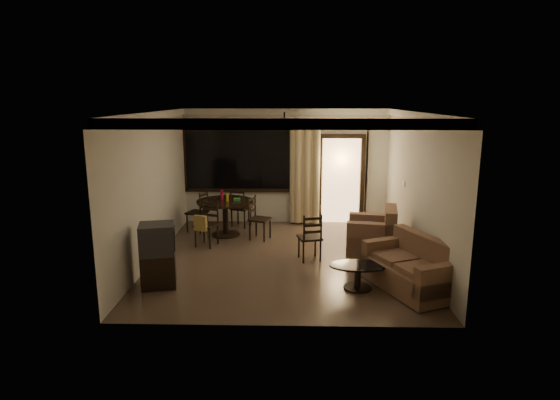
{
  "coord_description": "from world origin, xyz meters",
  "views": [
    {
      "loc": [
        0.14,
        -8.63,
        3.06
      ],
      "look_at": [
        -0.08,
        0.2,
        1.12
      ],
      "focal_mm": 30.0,
      "sensor_mm": 36.0,
      "label": 1
    }
  ],
  "objects_px": {
    "dining_chair_north": "(241,215)",
    "coffee_table": "(358,273)",
    "dining_chair_west": "(198,220)",
    "dining_table": "(225,208)",
    "dining_chair_east": "(259,227)",
    "armchair": "(375,235)",
    "sofa": "(413,269)",
    "side_chair": "(310,246)",
    "dining_chair_south": "(206,232)",
    "tv_cabinet": "(158,255)"
  },
  "relations": [
    {
      "from": "armchair",
      "to": "tv_cabinet",
      "type": "bearing_deg",
      "value": -145.61
    },
    {
      "from": "tv_cabinet",
      "to": "dining_chair_north",
      "type": "bearing_deg",
      "value": 62.35
    },
    {
      "from": "sofa",
      "to": "side_chair",
      "type": "height_order",
      "value": "side_chair"
    },
    {
      "from": "dining_table",
      "to": "dining_chair_east",
      "type": "height_order",
      "value": "dining_table"
    },
    {
      "from": "armchair",
      "to": "coffee_table",
      "type": "bearing_deg",
      "value": -97.46
    },
    {
      "from": "dining_chair_north",
      "to": "sofa",
      "type": "relative_size",
      "value": 0.53
    },
    {
      "from": "dining_chair_south",
      "to": "dining_chair_east",
      "type": "bearing_deg",
      "value": 45.7
    },
    {
      "from": "dining_chair_west",
      "to": "dining_chair_east",
      "type": "height_order",
      "value": "same"
    },
    {
      "from": "dining_chair_south",
      "to": "side_chair",
      "type": "relative_size",
      "value": 1.02
    },
    {
      "from": "dining_chair_north",
      "to": "tv_cabinet",
      "type": "relative_size",
      "value": 0.9
    },
    {
      "from": "dining_chair_east",
      "to": "armchair",
      "type": "distance_m",
      "value": 2.54
    },
    {
      "from": "tv_cabinet",
      "to": "dining_chair_south",
      "type": "bearing_deg",
      "value": 66.29
    },
    {
      "from": "dining_table",
      "to": "coffee_table",
      "type": "bearing_deg",
      "value": -49.24
    },
    {
      "from": "dining_chair_south",
      "to": "side_chair",
      "type": "xyz_separation_m",
      "value": [
        2.13,
        -0.82,
        -0.03
      ]
    },
    {
      "from": "dining_chair_east",
      "to": "coffee_table",
      "type": "distance_m",
      "value": 3.24
    },
    {
      "from": "dining_chair_west",
      "to": "tv_cabinet",
      "type": "relative_size",
      "value": 0.9
    },
    {
      "from": "dining_chair_north",
      "to": "coffee_table",
      "type": "distance_m",
      "value": 4.38
    },
    {
      "from": "dining_table",
      "to": "dining_chair_west",
      "type": "bearing_deg",
      "value": 157.59
    },
    {
      "from": "dining_chair_north",
      "to": "armchair",
      "type": "height_order",
      "value": "armchair"
    },
    {
      "from": "dining_chair_east",
      "to": "sofa",
      "type": "xyz_separation_m",
      "value": [
        2.67,
        -2.7,
        0.06
      ]
    },
    {
      "from": "dining_chair_west",
      "to": "armchair",
      "type": "height_order",
      "value": "armchair"
    },
    {
      "from": "coffee_table",
      "to": "side_chair",
      "type": "height_order",
      "value": "side_chair"
    },
    {
      "from": "dining_chair_east",
      "to": "side_chair",
      "type": "relative_size",
      "value": 1.02
    },
    {
      "from": "dining_chair_east",
      "to": "armchair",
      "type": "height_order",
      "value": "armchair"
    },
    {
      "from": "dining_chair_east",
      "to": "dining_chair_north",
      "type": "distance_m",
      "value": 1.15
    },
    {
      "from": "dining_chair_west",
      "to": "dining_chair_east",
      "type": "xyz_separation_m",
      "value": [
        1.47,
        -0.57,
        0.0
      ]
    },
    {
      "from": "dining_table",
      "to": "coffee_table",
      "type": "distance_m",
      "value": 3.95
    },
    {
      "from": "dining_table",
      "to": "dining_chair_east",
      "type": "xyz_separation_m",
      "value": [
        0.78,
        -0.29,
        -0.35
      ]
    },
    {
      "from": "armchair",
      "to": "dining_chair_east",
      "type": "bearing_deg",
      "value": 168.11
    },
    {
      "from": "dining_table",
      "to": "sofa",
      "type": "bearing_deg",
      "value": -40.86
    },
    {
      "from": "side_chair",
      "to": "armchair",
      "type": "bearing_deg",
      "value": -178.48
    },
    {
      "from": "armchair",
      "to": "dining_chair_west",
      "type": "bearing_deg",
      "value": 168.61
    },
    {
      "from": "dining_chair_north",
      "to": "side_chair",
      "type": "xyz_separation_m",
      "value": [
        1.57,
        -2.36,
        -0.01
      ]
    },
    {
      "from": "dining_chair_south",
      "to": "armchair",
      "type": "height_order",
      "value": "armchair"
    },
    {
      "from": "dining_table",
      "to": "dining_chair_north",
      "type": "distance_m",
      "value": 0.86
    },
    {
      "from": "dining_chair_west",
      "to": "coffee_table",
      "type": "relative_size",
      "value": 1.02
    },
    {
      "from": "tv_cabinet",
      "to": "armchair",
      "type": "height_order",
      "value": "tv_cabinet"
    },
    {
      "from": "dining_table",
      "to": "armchair",
      "type": "height_order",
      "value": "dining_table"
    },
    {
      "from": "dining_chair_north",
      "to": "coffee_table",
      "type": "relative_size",
      "value": 1.02
    },
    {
      "from": "dining_chair_south",
      "to": "tv_cabinet",
      "type": "distance_m",
      "value": 2.19
    },
    {
      "from": "sofa",
      "to": "side_chair",
      "type": "xyz_separation_m",
      "value": [
        -1.61,
        1.37,
        -0.06
      ]
    },
    {
      "from": "dining_chair_south",
      "to": "armchair",
      "type": "bearing_deg",
      "value": 12.46
    },
    {
      "from": "tv_cabinet",
      "to": "side_chair",
      "type": "height_order",
      "value": "tv_cabinet"
    },
    {
      "from": "dining_chair_east",
      "to": "sofa",
      "type": "height_order",
      "value": "dining_chair_east"
    },
    {
      "from": "sofa",
      "to": "coffee_table",
      "type": "bearing_deg",
      "value": 156.24
    },
    {
      "from": "dining_table",
      "to": "armchair",
      "type": "xyz_separation_m",
      "value": [
        3.13,
        -1.26,
        -0.24
      ]
    },
    {
      "from": "dining_chair_north",
      "to": "armchair",
      "type": "xyz_separation_m",
      "value": [
        2.87,
        -1.99,
        0.1
      ]
    },
    {
      "from": "dining_chair_west",
      "to": "side_chair",
      "type": "relative_size",
      "value": 1.02
    },
    {
      "from": "dining_table",
      "to": "dining_chair_west",
      "type": "distance_m",
      "value": 0.82
    },
    {
      "from": "tv_cabinet",
      "to": "coffee_table",
      "type": "relative_size",
      "value": 1.14
    }
  ]
}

